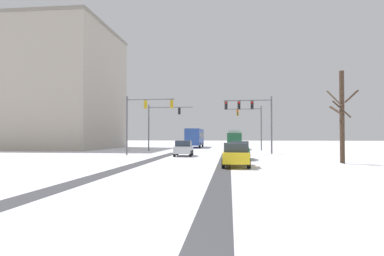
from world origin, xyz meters
TOP-DOWN VIEW (x-y plane):
  - wheel_track_left_lane at (-3.48, 17.18)m, footprint 1.16×37.80m
  - wheel_track_right_lane at (2.90, 17.18)m, footprint 0.97×37.80m
  - sidewalk_kerb_right at (9.35, 15.47)m, footprint 4.00×37.80m
  - traffic_signal_far_left at (-6.22, 40.39)m, footprint 6.27×0.39m
  - traffic_signal_near_right at (5.83, 32.47)m, footprint 5.38×0.56m
  - traffic_signal_near_left at (-6.11, 30.33)m, footprint 5.39×0.46m
  - traffic_signal_far_right at (6.63, 44.46)m, footprint 4.99×0.53m
  - car_silver_lead at (-1.45, 29.09)m, footprint 1.98×4.17m
  - car_dark_green_second at (4.20, 24.73)m, footprint 1.98×4.17m
  - car_yellow_cab_third at (3.73, 17.51)m, footprint 1.87×4.12m
  - bus_oncoming at (-3.01, 55.39)m, footprint 2.74×11.02m
  - box_truck_delivery at (4.09, 47.03)m, footprint 2.43×7.45m
  - bare_tree_sidewalk_mid at (11.75, 20.95)m, footprint 2.06×2.02m
  - office_building_far_left_block at (-30.00, 47.72)m, footprint 27.16×19.40m

SIDE VIEW (x-z plane):
  - wheel_track_left_lane at x=-3.48m, z-range 0.00..0.01m
  - wheel_track_right_lane at x=2.90m, z-range 0.00..0.01m
  - sidewalk_kerb_right at x=9.35m, z-range 0.00..0.12m
  - car_silver_lead at x=-1.45m, z-range 0.01..1.63m
  - car_dark_green_second at x=4.20m, z-range 0.01..1.63m
  - car_yellow_cab_third at x=3.73m, z-range 0.01..1.63m
  - box_truck_delivery at x=4.09m, z-range 0.12..3.14m
  - bus_oncoming at x=-3.01m, z-range 0.30..3.68m
  - bare_tree_sidewalk_mid at x=11.75m, z-range 0.12..7.15m
  - traffic_signal_far_right at x=6.63m, z-range 1.11..7.61m
  - traffic_signal_far_left at x=-6.22m, z-range 1.19..7.69m
  - traffic_signal_near_left at x=-6.11m, z-range 1.37..7.87m
  - traffic_signal_near_right at x=5.83m, z-range 1.52..8.02m
  - office_building_far_left_block at x=-30.00m, z-range 0.01..20.14m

